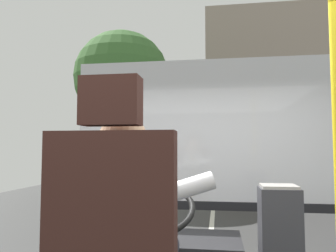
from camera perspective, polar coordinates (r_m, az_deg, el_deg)
ground at (r=10.63m, az=7.73°, el=-14.05°), size 18.00×44.00×0.06m
bus_driver at (r=1.50m, az=-6.93°, el=-17.03°), size 0.77×0.61×0.74m
fare_box at (r=2.50m, az=18.64°, el=-18.84°), size 0.26×0.26×0.81m
windshield_panel at (r=3.29m, az=5.51°, el=-4.10°), size 2.50×0.08×1.48m
street_tree at (r=12.86m, az=-7.90°, el=7.99°), size 3.58×3.58×6.32m
shop_building at (r=19.09m, az=26.34°, el=3.77°), size 12.74×5.50×8.58m
parked_car_charcoal at (r=17.85m, az=24.15°, el=-7.48°), size 1.79×4.19×1.27m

